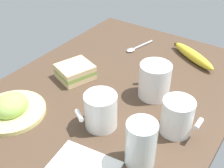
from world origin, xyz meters
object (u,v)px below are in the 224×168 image
(plate_of_food, at_px, (11,108))
(coffee_mug_milky, at_px, (177,116))
(coffee_mug_black, at_px, (101,110))
(coffee_mug_spare, at_px, (155,80))
(spoon, at_px, (136,48))
(banana, at_px, (193,56))
(sandwich_main, at_px, (75,72))
(glass_of_milk, at_px, (141,145))

(plate_of_food, height_order, coffee_mug_milky, coffee_mug_milky)
(coffee_mug_black, bearing_deg, plate_of_food, 113.96)
(coffee_mug_milky, xyz_separation_m, coffee_mug_spare, (0.10, 0.11, 0.00))
(coffee_mug_spare, bearing_deg, spoon, 40.84)
(plate_of_food, relative_size, coffee_mug_milky, 1.80)
(coffee_mug_milky, height_order, coffee_mug_spare, coffee_mug_spare)
(coffee_mug_spare, xyz_separation_m, banana, (0.25, -0.02, -0.03))
(sandwich_main, bearing_deg, coffee_mug_black, -123.34)
(coffee_mug_spare, distance_m, glass_of_milk, 0.24)
(glass_of_milk, bearing_deg, banana, 8.22)
(banana, bearing_deg, plate_of_food, 151.63)
(coffee_mug_black, height_order, glass_of_milk, glass_of_milk)
(coffee_mug_black, distance_m, spoon, 0.42)
(plate_of_food, xyz_separation_m, coffee_mug_spare, (0.28, -0.27, 0.03))
(glass_of_milk, distance_m, spoon, 0.51)
(plate_of_food, distance_m, coffee_mug_milky, 0.42)
(coffee_mug_milky, relative_size, glass_of_milk, 0.88)
(plate_of_food, relative_size, glass_of_milk, 1.59)
(spoon, bearing_deg, banana, -78.82)
(glass_of_milk, bearing_deg, sandwich_main, 62.54)
(coffee_mug_black, relative_size, sandwich_main, 0.81)
(plate_of_food, xyz_separation_m, sandwich_main, (0.22, -0.03, 0.00))
(coffee_mug_black, distance_m, coffee_mug_milky, 0.18)
(coffee_mug_black, bearing_deg, glass_of_milk, -108.16)
(coffee_mug_spare, height_order, sandwich_main, coffee_mug_spare)
(plate_of_food, height_order, coffee_mug_spare, coffee_mug_spare)
(sandwich_main, bearing_deg, spoon, -12.39)
(plate_of_food, distance_m, glass_of_milk, 0.36)
(coffee_mug_spare, distance_m, banana, 0.25)
(coffee_mug_milky, distance_m, coffee_mug_spare, 0.15)
(glass_of_milk, height_order, banana, glass_of_milk)
(banana, distance_m, spoon, 0.20)
(coffee_mug_spare, xyz_separation_m, glass_of_milk, (-0.23, -0.09, -0.00))
(coffee_mug_milky, bearing_deg, plate_of_food, 115.69)
(glass_of_milk, bearing_deg, coffee_mug_spare, 20.89)
(sandwich_main, bearing_deg, plate_of_food, 172.96)
(plate_of_food, xyz_separation_m, coffee_mug_milky, (0.18, -0.38, 0.03))
(sandwich_main, height_order, banana, sandwich_main)
(spoon, bearing_deg, coffee_mug_milky, -136.37)
(sandwich_main, bearing_deg, banana, -40.05)
(coffee_mug_milky, xyz_separation_m, sandwich_main, (0.04, 0.35, -0.02))
(glass_of_milk, bearing_deg, spoon, 31.50)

